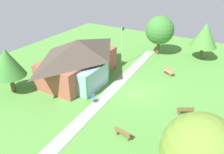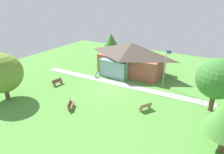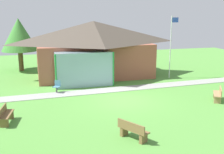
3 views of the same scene
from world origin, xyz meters
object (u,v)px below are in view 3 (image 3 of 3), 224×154
pavilion (93,48)px  flagpole (171,44)px  patio_chair_west (57,87)px  bench_mid_left (6,115)px  bench_front_center (133,131)px  bench_mid_right (218,95)px  tree_behind_pavilion_left (19,35)px

pavilion → flagpole: (6.07, -2.39, 0.41)m
flagpole → patio_chair_west: bearing=-168.4°
flagpole → bench_mid_left: flagpole is taller
pavilion → bench_front_center: bearing=-94.1°
patio_chair_west → bench_mid_right: bearing=-174.7°
pavilion → bench_mid_left: bearing=-125.0°
pavilion → tree_behind_pavilion_left: size_ratio=2.13×
bench_mid_left → bench_mid_right: bearing=100.4°
flagpole → bench_front_center: (-7.00, -10.38, -2.49)m
bench_mid_left → patio_chair_west: patio_chair_west is taller
flagpole → bench_mid_right: flagpole is taller
bench_mid_right → patio_chair_west: 10.71m
patio_chair_west → bench_mid_left: bearing=89.4°
bench_front_center → patio_chair_west: patio_chair_west is taller
tree_behind_pavilion_left → flagpole: bearing=-28.7°
bench_front_center → tree_behind_pavilion_left: tree_behind_pavilion_left is taller
bench_mid_right → patio_chair_west: (-9.68, 4.59, 0.01)m
bench_front_center → bench_mid_left: (-5.57, 3.51, 0.00)m
flagpole → bench_mid_right: 7.01m
bench_mid_right → flagpole: bearing=33.1°
pavilion → bench_mid_right: pavilion is taller
pavilion → patio_chair_west: size_ratio=12.24×
flagpole → bench_mid_left: (-12.57, -6.87, -2.49)m
bench_mid_right → patio_chair_west: bearing=97.1°
bench_mid_right → bench_front_center: same height
pavilion → bench_front_center: size_ratio=6.96×
bench_mid_right → pavilion: bearing=67.0°
bench_mid_left → tree_behind_pavilion_left: tree_behind_pavilion_left is taller
flagpole → bench_front_center: size_ratio=3.44×
tree_behind_pavilion_left → pavilion: bearing=-35.0°
flagpole → bench_front_center: flagpole is taller
bench_mid_right → bench_front_center: size_ratio=0.99×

